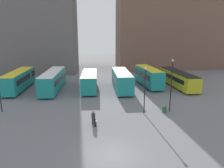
% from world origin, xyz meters
% --- Properties ---
extents(ground_plane, '(160.00, 160.00, 0.00)m').
position_xyz_m(ground_plane, '(0.00, 0.00, 0.00)').
color(ground_plane, slate).
extents(building_block_left, '(18.61, 17.93, 29.95)m').
position_xyz_m(building_block_left, '(-14.81, 42.97, 14.97)').
color(building_block_left, '#5B5656').
rests_on(building_block_left, ground_plane).
extents(building_block_right, '(30.35, 10.66, 23.61)m').
position_xyz_m(building_block_right, '(20.68, 42.97, 11.81)').
color(building_block_right, brown).
rests_on(building_block_right, ground_plane).
extents(bus_0, '(2.76, 10.89, 3.20)m').
position_xyz_m(bus_0, '(-14.01, 21.79, 1.74)').
color(bus_0, '#19847F').
rests_on(bus_0, ground_plane).
extents(bus_1, '(3.02, 11.63, 3.24)m').
position_xyz_m(bus_1, '(-8.15, 21.14, 1.76)').
color(bus_1, '#19847F').
rests_on(bus_1, ground_plane).
extents(bus_2, '(2.72, 9.16, 2.96)m').
position_xyz_m(bus_2, '(-1.98, 20.68, 1.60)').
color(bus_2, '#19847F').
rests_on(bus_2, ground_plane).
extents(bus_3, '(2.70, 10.08, 3.19)m').
position_xyz_m(bus_3, '(3.53, 20.24, 1.73)').
color(bus_3, '#19847F').
rests_on(bus_3, ground_plane).
extents(bus_4, '(3.31, 9.45, 3.35)m').
position_xyz_m(bus_4, '(8.77, 22.46, 1.81)').
color(bus_4, '#19847F').
rests_on(bus_4, ground_plane).
extents(bus_5, '(3.21, 12.23, 2.73)m').
position_xyz_m(bus_5, '(14.01, 21.72, 1.50)').
color(bus_5, gold).
rests_on(bus_5, ground_plane).
extents(traveler, '(0.45, 0.45, 1.58)m').
position_xyz_m(traveler, '(-1.49, 6.01, 0.94)').
color(traveler, black).
rests_on(traveler, ground_plane).
extents(suitcase, '(0.28, 0.38, 0.92)m').
position_xyz_m(suitcase, '(-1.29, 5.54, 0.32)').
color(suitcase, black).
rests_on(suitcase, ground_plane).
extents(lamp_post_0, '(0.28, 0.28, 5.68)m').
position_xyz_m(lamp_post_0, '(4.69, 8.73, 3.34)').
color(lamp_post_0, black).
rests_on(lamp_post_0, ground_plane).
extents(lamp_post_2, '(0.28, 0.28, 6.56)m').
position_xyz_m(lamp_post_2, '(8.06, 9.13, 3.80)').
color(lamp_post_2, black).
rests_on(lamp_post_2, ground_plane).
extents(trash_bin, '(0.52, 0.52, 0.85)m').
position_xyz_m(trash_bin, '(7.27, 8.82, 0.42)').
color(trash_bin, '#285633').
rests_on(trash_bin, ground_plane).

